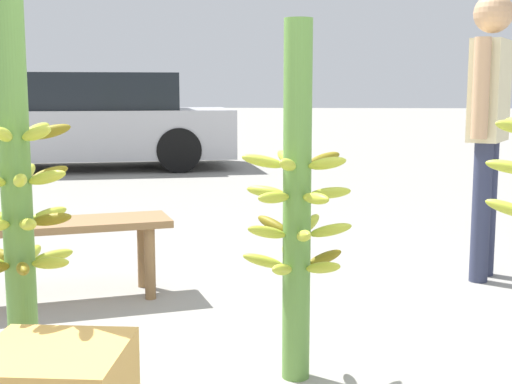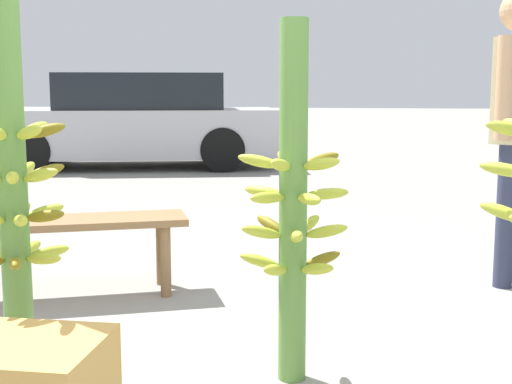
# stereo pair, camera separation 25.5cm
# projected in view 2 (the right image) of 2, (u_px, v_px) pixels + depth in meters

# --- Properties ---
(banana_stalk_left) EXTENTS (0.40, 0.40, 1.51)m
(banana_stalk_left) POSITION_uv_depth(u_px,v_px,m) (13.00, 201.00, 2.56)
(banana_stalk_left) COLOR #5B8C3D
(banana_stalk_left) RESTS_ON ground_plane
(banana_stalk_center) EXTENTS (0.44, 0.44, 1.43)m
(banana_stalk_center) POSITION_uv_depth(u_px,v_px,m) (293.00, 207.00, 2.79)
(banana_stalk_center) COLOR #5B8C3D
(banana_stalk_center) RESTS_ON ground_plane
(market_bench) EXTENTS (1.45, 0.86, 0.44)m
(market_bench) POSITION_uv_depth(u_px,v_px,m) (58.00, 231.00, 3.97)
(market_bench) COLOR olive
(market_bench) RESTS_ON ground_plane
(parked_car) EXTENTS (4.57, 2.70, 1.38)m
(parked_car) POSITION_uv_depth(u_px,v_px,m) (134.00, 122.00, 10.56)
(parked_car) COLOR #B7B7BC
(parked_car) RESTS_ON ground_plane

